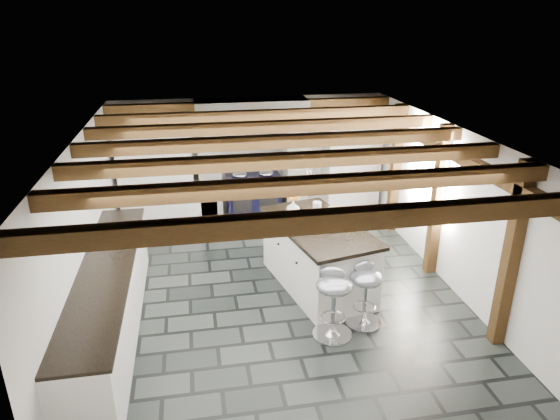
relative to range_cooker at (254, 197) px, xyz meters
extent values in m
plane|color=black|center=(0.00, -2.68, -0.47)|extent=(6.00, 6.00, 0.00)
plane|color=silver|center=(0.00, 0.32, 0.68)|extent=(5.00, 0.00, 5.00)
plane|color=silver|center=(-2.50, -2.68, 0.68)|extent=(0.00, 6.00, 6.00)
plane|color=silver|center=(2.50, -2.68, 0.68)|extent=(0.00, 6.00, 6.00)
plane|color=white|center=(0.00, -2.68, 1.83)|extent=(6.00, 6.00, 0.00)
cube|color=silver|center=(-0.80, 0.02, 0.48)|extent=(0.40, 0.60, 1.90)
cube|color=silver|center=(0.80, 0.02, 0.48)|extent=(0.40, 0.60, 1.90)
cube|color=#4E3416|center=(0.00, 0.02, 1.52)|extent=(2.10, 0.65, 0.18)
cube|color=silver|center=(0.00, 0.02, 1.68)|extent=(2.00, 0.60, 0.31)
cube|color=black|center=(0.00, -0.30, 1.58)|extent=(1.00, 0.03, 0.22)
cube|color=silver|center=(0.00, -0.31, 1.58)|extent=(0.90, 0.01, 0.14)
cube|color=white|center=(-1.75, 0.02, 0.53)|extent=(1.30, 0.58, 2.00)
cube|color=white|center=(1.90, 0.02, 0.53)|extent=(1.00, 0.58, 2.00)
cube|color=white|center=(-2.20, -3.28, -0.03)|extent=(0.60, 3.80, 0.88)
cube|color=black|center=(-2.20, -3.28, 0.43)|extent=(0.64, 3.80, 0.04)
cube|color=white|center=(-1.05, 0.02, -0.03)|extent=(0.70, 0.60, 0.88)
cube|color=black|center=(-1.05, 0.02, 0.43)|extent=(0.74, 0.64, 0.04)
cube|color=#4E3416|center=(2.42, -2.68, 1.48)|extent=(0.15, 5.80, 0.14)
plane|color=white|center=(2.48, -2.08, 1.08)|extent=(0.00, 0.90, 0.90)
cube|color=#4E3416|center=(0.00, -5.28, 1.74)|extent=(5.00, 0.16, 0.16)
cube|color=#4E3416|center=(0.00, -4.41, 1.74)|extent=(5.00, 0.16, 0.16)
cube|color=#4E3416|center=(0.00, -3.54, 1.74)|extent=(5.00, 0.16, 0.16)
cube|color=#4E3416|center=(0.00, -2.68, 1.74)|extent=(5.00, 0.16, 0.16)
cube|color=#4E3416|center=(0.00, -1.81, 1.74)|extent=(5.00, 0.16, 0.16)
cube|color=#4E3416|center=(0.00, -0.94, 1.74)|extent=(5.00, 0.16, 0.16)
cube|color=#4E3416|center=(0.00, -0.08, 1.74)|extent=(5.00, 0.16, 0.16)
cube|color=#4E3416|center=(2.42, -4.28, 0.68)|extent=(0.15, 0.15, 2.30)
cube|color=#4E3416|center=(2.42, -2.48, 0.68)|extent=(0.15, 0.15, 2.30)
cube|color=#4E3416|center=(2.42, -0.88, 0.68)|extent=(0.15, 0.15, 2.30)
cylinder|color=black|center=(0.45, -2.73, 1.46)|extent=(0.01, 0.01, 0.56)
cylinder|color=white|center=(0.45, -2.73, 1.13)|extent=(0.09, 0.09, 0.22)
cylinder|color=black|center=(0.50, -2.43, 1.46)|extent=(0.01, 0.01, 0.56)
cylinder|color=white|center=(0.50, -2.43, 1.13)|extent=(0.09, 0.09, 0.22)
cylinder|color=black|center=(0.55, -2.13, 1.46)|extent=(0.01, 0.01, 0.56)
cylinder|color=white|center=(0.55, -2.13, 1.13)|extent=(0.09, 0.09, 0.22)
cube|color=black|center=(0.00, 0.00, -0.02)|extent=(1.00, 0.60, 0.90)
ellipsoid|color=silver|center=(-0.25, 0.00, 0.46)|extent=(0.28, 0.28, 0.11)
ellipsoid|color=silver|center=(0.25, 0.00, 0.46)|extent=(0.28, 0.28, 0.11)
cylinder|color=silver|center=(0.00, -0.32, 0.35)|extent=(0.95, 0.03, 0.03)
cube|color=black|center=(-0.25, -0.30, -0.02)|extent=(0.35, 0.02, 0.30)
cube|color=black|center=(0.25, -0.30, -0.02)|extent=(0.35, 0.02, 0.30)
cube|color=white|center=(0.59, -2.61, -0.01)|extent=(1.33, 2.04, 0.92)
cube|color=black|center=(0.59, -2.61, 0.48)|extent=(1.43, 2.14, 0.05)
imported|color=white|center=(0.32, -2.14, 0.61)|extent=(0.23, 0.23, 0.20)
ellipsoid|color=orange|center=(0.32, -2.14, 0.77)|extent=(0.21, 0.21, 0.13)
cylinder|color=white|center=(0.66, -2.22, 0.60)|extent=(0.13, 0.13, 0.19)
imported|color=white|center=(0.71, -2.69, 0.54)|extent=(0.32, 0.32, 0.07)
cylinder|color=white|center=(0.83, -2.50, 0.56)|extent=(0.05, 0.05, 0.10)
cylinder|color=white|center=(0.83, -2.50, 0.62)|extent=(0.23, 0.23, 0.02)
cylinder|color=#CABC87|center=(0.83, -2.50, 0.66)|extent=(0.18, 0.18, 0.07)
cylinder|color=silver|center=(0.94, -3.65, -0.45)|extent=(0.46, 0.46, 0.03)
cone|color=silver|center=(0.94, -3.65, -0.40)|extent=(0.21, 0.21, 0.08)
cylinder|color=silver|center=(0.94, -3.65, -0.12)|extent=(0.05, 0.05, 0.58)
torus|color=silver|center=(0.94, -3.65, -0.21)|extent=(0.29, 0.29, 0.02)
ellipsoid|color=gray|center=(0.94, -3.65, 0.21)|extent=(0.49, 0.49, 0.19)
ellipsoid|color=gray|center=(0.93, -3.55, 0.31)|extent=(0.31, 0.17, 0.16)
cylinder|color=silver|center=(0.48, -3.83, -0.45)|extent=(0.49, 0.49, 0.03)
cone|color=silver|center=(0.48, -3.83, -0.40)|extent=(0.22, 0.22, 0.09)
cylinder|color=silver|center=(0.48, -3.83, -0.10)|extent=(0.06, 0.06, 0.61)
torus|color=silver|center=(0.48, -3.83, -0.20)|extent=(0.31, 0.31, 0.02)
ellipsoid|color=gray|center=(0.48, -3.83, 0.25)|extent=(0.58, 0.58, 0.20)
ellipsoid|color=gray|center=(0.52, -3.72, 0.36)|extent=(0.34, 0.23, 0.17)
camera|label=1|loc=(-1.07, -8.81, 3.31)|focal=32.00mm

